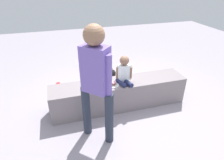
{
  "coord_description": "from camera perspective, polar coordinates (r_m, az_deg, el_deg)",
  "views": [
    {
      "loc": [
        -0.97,
        -2.83,
        2.18
      ],
      "look_at": [
        -0.23,
        -0.33,
        0.75
      ],
      "focal_mm": 31.18,
      "sensor_mm": 36.0,
      "label": 1
    }
  ],
  "objects": [
    {
      "name": "water_bottle_far_side",
      "position": [
        4.1,
        -7.56,
        -1.94
      ],
      "size": [
        0.06,
        0.06,
        0.23
      ],
      "color": "silver",
      "rests_on": "ground_plane"
    },
    {
      "name": "party_cup_red",
      "position": [
        4.39,
        -15.46,
        -1.48
      ],
      "size": [
        0.09,
        0.09,
        0.1
      ],
      "primitive_type": "cylinder",
      "color": "red",
      "rests_on": "ground_plane"
    },
    {
      "name": "handbag_black_leather",
      "position": [
        4.55,
        -0.81,
        1.47
      ],
      "size": [
        0.27,
        0.13,
        0.29
      ],
      "color": "black",
      "rests_on": "ground_plane"
    },
    {
      "name": "adult_standing",
      "position": [
        2.5,
        -4.77,
        0.94
      ],
      "size": [
        0.39,
        0.39,
        1.69
      ],
      "color": "#272F3E",
      "rests_on": "ground_plane"
    },
    {
      "name": "cake_box_white",
      "position": [
        4.89,
        3.66,
        2.98
      ],
      "size": [
        0.36,
        0.37,
        0.13
      ],
      "primitive_type": "cube",
      "rotation": [
        0.0,
        0.0,
        -0.27
      ],
      "color": "white",
      "rests_on": "ground_plane"
    },
    {
      "name": "child_seated",
      "position": [
        3.33,
        3.59,
        2.59
      ],
      "size": [
        0.29,
        0.34,
        0.48
      ],
      "color": "#1E2449",
      "rests_on": "concrete_ledge"
    },
    {
      "name": "railing_post",
      "position": [
        4.87,
        -5.69,
        7.47
      ],
      "size": [
        0.36,
        0.36,
        1.14
      ],
      "color": "black",
      "rests_on": "ground_plane"
    },
    {
      "name": "concrete_ledge",
      "position": [
        3.56,
        2.06,
        -4.13
      ],
      "size": [
        2.44,
        0.48,
        0.5
      ],
      "primitive_type": "cube",
      "color": "gray",
      "rests_on": "ground_plane"
    },
    {
      "name": "cake_plate",
      "position": [
        3.32,
        0.25,
        -1.2
      ],
      "size": [
        0.22,
        0.22,
        0.07
      ],
      "color": "white",
      "rests_on": "concrete_ledge"
    },
    {
      "name": "gift_bag",
      "position": [
        4.07,
        -1.36,
        -1.45
      ],
      "size": [
        0.21,
        0.11,
        0.31
      ],
      "color": "#4C99E0",
      "rests_on": "ground_plane"
    },
    {
      "name": "ground_plane",
      "position": [
        3.7,
        1.99,
        -7.41
      ],
      "size": [
        12.0,
        12.0,
        0.0
      ],
      "primitive_type": "plane",
      "color": "#9A919C"
    },
    {
      "name": "water_bottle_near_gift",
      "position": [
        4.7,
        -6.9,
        2.03
      ],
      "size": [
        0.06,
        0.06,
        0.19
      ],
      "color": "silver",
      "rests_on": "ground_plane"
    }
  ]
}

